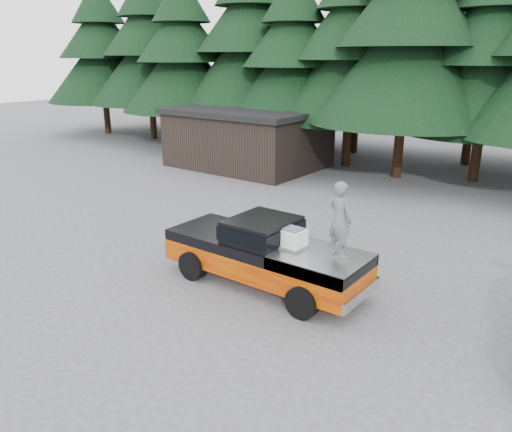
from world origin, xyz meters
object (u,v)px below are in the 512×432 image
Objects in this scene: utility_building at (248,137)px; pickup_truck at (265,262)px; air_compressor at (291,239)px; man_on_bed at (340,219)px.

pickup_truck is at bearing -50.37° from utility_building.
air_compressor is at bearing -48.06° from utility_building.
utility_building is (-12.24, 11.98, -0.63)m from man_on_bed.
pickup_truck is 0.71× the size of utility_building.
air_compressor is 0.36× the size of man_on_bed.
air_compressor is at bearing -1.38° from pickup_truck.
utility_building reaches higher than pickup_truck.
man_on_bed reaches higher than air_compressor.
pickup_truck is 1.26m from air_compressor.
utility_building is at bearing -28.77° from man_on_bed.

